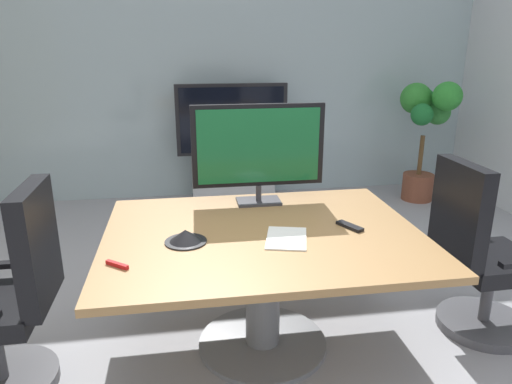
# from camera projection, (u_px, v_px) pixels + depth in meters

# --- Properties ---
(ground_plane) EXTENTS (7.63, 7.63, 0.00)m
(ground_plane) POSITION_uv_depth(u_px,v_px,m) (253.00, 377.00, 2.55)
(ground_plane) COLOR #99999E
(wall_back_glass_partition) EXTENTS (6.23, 0.10, 2.95)m
(wall_back_glass_partition) POSITION_uv_depth(u_px,v_px,m) (208.00, 66.00, 5.21)
(wall_back_glass_partition) COLOR #9EB2B7
(wall_back_glass_partition) RESTS_ON ground
(conference_table) EXTENTS (1.73, 1.33, 0.73)m
(conference_table) POSITION_uv_depth(u_px,v_px,m) (263.00, 261.00, 2.65)
(conference_table) COLOR olive
(conference_table) RESTS_ON ground
(office_chair_left) EXTENTS (0.60, 0.57, 1.09)m
(office_chair_left) POSITION_uv_depth(u_px,v_px,m) (9.00, 309.00, 2.35)
(office_chair_left) COLOR #4C4C51
(office_chair_left) RESTS_ON ground
(office_chair_right) EXTENTS (0.60, 0.57, 1.09)m
(office_chair_right) POSITION_uv_depth(u_px,v_px,m) (478.00, 264.00, 2.84)
(office_chair_right) COLOR #4C4C51
(office_chair_right) RESTS_ON ground
(tv_monitor) EXTENTS (0.84, 0.18, 0.64)m
(tv_monitor) POSITION_uv_depth(u_px,v_px,m) (258.00, 148.00, 2.96)
(tv_monitor) COLOR #333338
(tv_monitor) RESTS_ON conference_table
(wall_display_unit) EXTENTS (1.20, 0.36, 1.31)m
(wall_display_unit) POSITION_uv_depth(u_px,v_px,m) (232.00, 163.00, 5.22)
(wall_display_unit) COLOR #B7BABC
(wall_display_unit) RESTS_ON ground
(potted_plant) EXTENTS (0.57, 0.74, 1.34)m
(potted_plant) POSITION_uv_depth(u_px,v_px,m) (425.00, 121.00, 5.14)
(potted_plant) COLOR brown
(potted_plant) RESTS_ON ground
(conference_phone) EXTENTS (0.22, 0.22, 0.07)m
(conference_phone) POSITION_uv_depth(u_px,v_px,m) (186.00, 237.00, 2.45)
(conference_phone) COLOR black
(conference_phone) RESTS_ON conference_table
(remote_control) EXTENTS (0.12, 0.17, 0.02)m
(remote_control) POSITION_uv_depth(u_px,v_px,m) (350.00, 226.00, 2.65)
(remote_control) COLOR black
(remote_control) RESTS_ON conference_table
(whiteboard_marker) EXTENTS (0.11, 0.10, 0.02)m
(whiteboard_marker) POSITION_uv_depth(u_px,v_px,m) (117.00, 265.00, 2.19)
(whiteboard_marker) COLOR red
(whiteboard_marker) RESTS_ON conference_table
(paper_notepad) EXTENTS (0.28, 0.34, 0.01)m
(paper_notepad) POSITION_uv_depth(u_px,v_px,m) (286.00, 238.00, 2.50)
(paper_notepad) COLOR white
(paper_notepad) RESTS_ON conference_table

